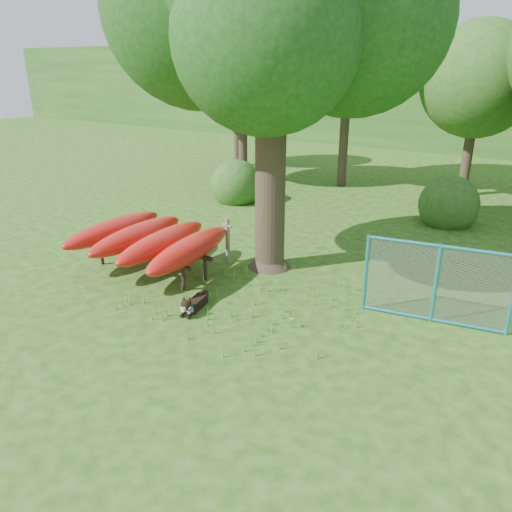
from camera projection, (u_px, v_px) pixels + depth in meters
The scene contains 13 objects.
ground at pixel (212, 321), 9.61m from camera, with size 80.00×80.00×0.00m, color #214B0F.
wooden_post at pixel (228, 240), 12.22m from camera, with size 0.31×0.12×1.14m.
kayak_rack at pixel (150, 239), 11.60m from camera, with size 3.59×3.19×1.08m.
husky_dog at pixel (193, 304), 9.94m from camera, with size 0.39×0.96×0.43m.
fence_section at pixel (436, 284), 9.32m from camera, with size 2.65×0.57×2.62m.
wildflower_clump at pixel (291, 320), 9.27m from camera, with size 0.11×0.10×0.23m.
bg_tree_a at pixel (242, 68), 19.13m from camera, with size 4.40×4.40×6.70m.
bg_tree_b at pixel (350, 36), 18.41m from camera, with size 5.20×5.20×8.22m.
bg_tree_c at pixel (479, 80), 17.34m from camera, with size 4.00×4.00×6.12m.
bg_tree_f at pixel (237, 85), 23.03m from camera, with size 3.60×3.60×5.55m.
shrub_left at pixel (236, 201), 18.03m from camera, with size 1.80×1.80×1.80m, color #27531A.
shrub_mid at pixel (446, 224), 15.48m from camera, with size 1.80×1.80×1.80m, color #27531A.
wooded_hillside at pixel (505, 93), 30.06m from camera, with size 80.00×12.00×6.00m, color #27531A.
Camera 1 is at (5.53, -6.54, 4.62)m, focal length 35.00 mm.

